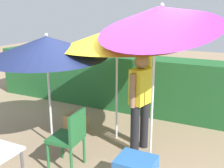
# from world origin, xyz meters

# --- Properties ---
(ground_plane) EXTENTS (24.00, 24.00, 0.00)m
(ground_plane) POSITION_xyz_m (0.00, 0.00, 0.00)
(ground_plane) COLOR #9E8466
(hedge_row) EXTENTS (8.00, 0.70, 1.24)m
(hedge_row) POSITION_xyz_m (0.00, 2.10, 0.62)
(hedge_row) COLOR #23602D
(hedge_row) RESTS_ON ground_plane
(umbrella_rainbow) EXTENTS (1.93, 1.94, 1.90)m
(umbrella_rainbow) POSITION_xyz_m (-0.96, -0.08, 1.68)
(umbrella_rainbow) COLOR silver
(umbrella_rainbow) RESTS_ON ground_plane
(umbrella_orange) EXTENTS (1.78, 1.76, 2.58)m
(umbrella_orange) POSITION_xyz_m (0.74, 0.24, 2.15)
(umbrella_orange) COLOR silver
(umbrella_orange) RESTS_ON ground_plane
(umbrella_yellow) EXTENTS (2.01, 2.02, 2.02)m
(umbrella_yellow) POSITION_xyz_m (-0.07, 0.61, 1.80)
(umbrella_yellow) COLOR silver
(umbrella_yellow) RESTS_ON ground_plane
(person_vendor) EXTENTS (0.29, 0.56, 1.88)m
(person_vendor) POSITION_xyz_m (0.46, 0.38, 0.93)
(person_vendor) COLOR black
(person_vendor) RESTS_ON ground_plane
(chair_plastic) EXTENTS (0.47, 0.47, 0.89)m
(chair_plastic) POSITION_xyz_m (-0.25, -0.55, 0.51)
(chair_plastic) COLOR #236633
(chair_plastic) RESTS_ON ground_plane
(crate_cardboard) EXTENTS (0.38, 0.29, 0.33)m
(crate_cardboard) POSITION_xyz_m (-0.89, 0.54, 0.16)
(crate_cardboard) COLOR #9E7A4C
(crate_cardboard) RESTS_ON ground_plane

